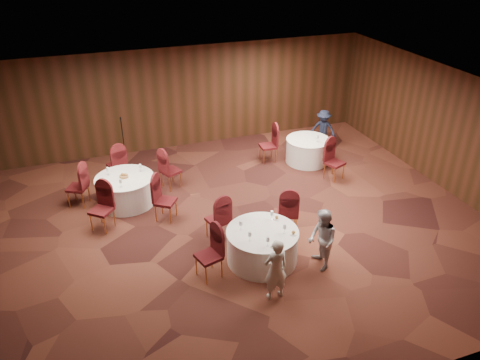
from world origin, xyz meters
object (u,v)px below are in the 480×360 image
object	(u,v)px
woman_a	(276,269)
man_c	(323,129)
table_main	(262,246)
mic_stand	(125,152)
table_right	(307,150)
woman_b	(322,240)
table_left	(126,190)

from	to	relation	value
woman_a	man_c	bearing A→B (deg)	-128.90
table_main	mic_stand	world-z (taller)	mic_stand
table_right	woman_a	xyz separation A→B (m)	(-3.27, -5.12, 0.29)
woman_b	table_left	bearing A→B (deg)	-132.55
table_main	woman_a	size ratio (longest dim) A/B	1.15
table_left	mic_stand	distance (m)	2.17
woman_b	man_c	distance (m)	6.15
mic_stand	woman_a	distance (m)	6.97
table_main	table_left	size ratio (longest dim) A/B	1.03
table_main	woman_b	size ratio (longest dim) A/B	1.12
woman_b	man_c	xyz separation A→B (m)	(2.94, 5.40, -0.06)
woman_a	table_left	bearing A→B (deg)	-67.17
table_right	mic_stand	size ratio (longest dim) A/B	0.86
table_left	woman_b	size ratio (longest dim) A/B	1.09
woman_b	table_main	bearing A→B (deg)	-113.62
table_left	woman_b	distance (m)	5.33
table_right	woman_a	world-z (taller)	woman_a
table_main	woman_b	distance (m)	1.28
mic_stand	man_c	bearing A→B (deg)	-7.00
woman_b	man_c	bearing A→B (deg)	157.71
table_main	woman_b	xyz separation A→B (m)	(1.07, -0.62, 0.31)
mic_stand	woman_a	bearing A→B (deg)	-73.51
table_main	woman_a	bearing A→B (deg)	-99.48
table_right	mic_stand	world-z (taller)	mic_stand
mic_stand	table_main	bearing A→B (deg)	-68.65
table_main	man_c	size ratio (longest dim) A/B	1.22
table_main	table_left	bearing A→B (deg)	125.67
mic_stand	table_right	bearing A→B (deg)	-16.53
mic_stand	man_c	distance (m)	6.23
woman_a	man_c	distance (m)	7.26
mic_stand	woman_b	xyz separation A→B (m)	(3.24, -6.16, 0.25)
table_left	table_right	distance (m)	5.54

